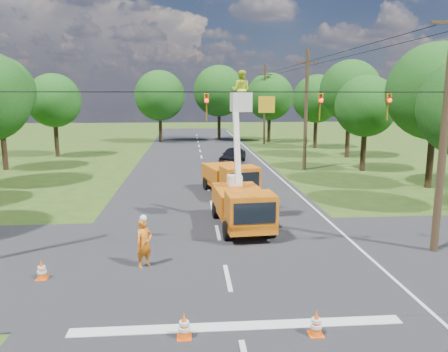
{
  "coord_description": "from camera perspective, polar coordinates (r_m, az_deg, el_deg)",
  "views": [
    {
      "loc": [
        -1.26,
        -13.96,
        6.16
      ],
      "look_at": [
        0.3,
        5.31,
        2.6
      ],
      "focal_mm": 35.0,
      "sensor_mm": 36.0,
      "label": 1
    }
  ],
  "objects": [
    {
      "name": "traffic_cone_3",
      "position": [
        26.58,
        4.53,
        -2.21
      ],
      "size": [
        0.38,
        0.38,
        0.71
      ],
      "color": "#FC580D",
      "rests_on": "ground"
    },
    {
      "name": "ground",
      "position": [
        34.54,
        -2.47,
        0.14
      ],
      "size": [
        140.0,
        140.0,
        0.0
      ],
      "primitive_type": "plane",
      "color": "#274B16",
      "rests_on": "ground"
    },
    {
      "name": "traffic_cone_2",
      "position": [
        22.43,
        -0.43,
        -4.56
      ],
      "size": [
        0.38,
        0.38,
        0.71
      ],
      "color": "#FC580D",
      "rests_on": "ground"
    },
    {
      "name": "pole_right_near",
      "position": [
        18.74,
        26.93,
        6.09
      ],
      "size": [
        1.8,
        0.3,
        10.0
      ],
      "color": "#4C3823",
      "rests_on": "ground"
    },
    {
      "name": "tree_far_a",
      "position": [
        59.08,
        -8.41,
        10.34
      ],
      "size": [
        6.6,
        6.6,
        9.5
      ],
      "color": "#382616",
      "rests_on": "ground"
    },
    {
      "name": "traffic_cone_1",
      "position": [
        12.16,
        11.95,
        -18.31
      ],
      "size": [
        0.38,
        0.38,
        0.71
      ],
      "color": "#FC580D",
      "rests_on": "ground"
    },
    {
      "name": "traffic_cone_7",
      "position": [
        31.74,
        3.51,
        -0.12
      ],
      "size": [
        0.38,
        0.38,
        0.71
      ],
      "color": "#FC580D",
      "rests_on": "ground"
    },
    {
      "name": "tree_far_c",
      "position": [
        58.95,
        5.97,
        10.28
      ],
      "size": [
        6.2,
        6.2,
        9.18
      ],
      "color": "#382616",
      "rests_on": "ground"
    },
    {
      "name": "tree_right_b",
      "position": [
        32.35,
        25.95,
        9.88
      ],
      "size": [
        6.4,
        6.4,
        9.65
      ],
      "color": "#382616",
      "rests_on": "ground"
    },
    {
      "name": "traffic_cone_4",
      "position": [
        16.32,
        -22.71,
        -11.24
      ],
      "size": [
        0.38,
        0.38,
        0.71
      ],
      "color": "#FC580D",
      "rests_on": "ground"
    },
    {
      "name": "stop_bar",
      "position": [
        12.46,
        1.88,
        -19.19
      ],
      "size": [
        9.0,
        0.45,
        0.02
      ],
      "primitive_type": "cube",
      "color": "silver",
      "rests_on": "ground"
    },
    {
      "name": "distant_car",
      "position": [
        40.55,
        1.15,
        2.73
      ],
      "size": [
        3.18,
        4.63,
        1.46
      ],
      "primitive_type": "imported",
      "rotation": [
        0.0,
        0.0,
        -0.38
      ],
      "color": "black",
      "rests_on": "ground"
    },
    {
      "name": "road_main",
      "position": [
        34.54,
        -2.47,
        0.14
      ],
      "size": [
        12.0,
        100.0,
        0.06
      ],
      "primitive_type": "cube",
      "color": "black",
      "rests_on": "ground"
    },
    {
      "name": "road_cross",
      "position": [
        17.15,
        -0.12,
        -10.61
      ],
      "size": [
        56.0,
        10.0,
        0.07
      ],
      "primitive_type": "cube",
      "color": "black",
      "rests_on": "ground"
    },
    {
      "name": "traffic_cone_0",
      "position": [
        11.84,
        -5.23,
        -18.94
      ],
      "size": [
        0.38,
        0.38,
        0.71
      ],
      "color": "#FC580D",
      "rests_on": "ground"
    },
    {
      "name": "tree_left_f",
      "position": [
        47.92,
        -21.34,
        9.16
      ],
      "size": [
        5.4,
        5.4,
        8.4
      ],
      "color": "#382616",
      "rests_on": "ground"
    },
    {
      "name": "edge_line",
      "position": [
        35.19,
        6.68,
        0.27
      ],
      "size": [
        0.12,
        90.0,
        0.02
      ],
      "primitive_type": "cube",
      "color": "silver",
      "rests_on": "ground"
    },
    {
      "name": "signal_span",
      "position": [
        16.33,
        7.79,
        9.35
      ],
      "size": [
        18.0,
        0.29,
        1.07
      ],
      "color": "black",
      "rests_on": "ground"
    },
    {
      "name": "pole_right_mid",
      "position": [
        37.28,
        10.66,
        8.63
      ],
      "size": [
        1.8,
        0.3,
        10.0
      ],
      "color": "#4C3823",
      "rests_on": "ground"
    },
    {
      "name": "tree_far_b",
      "position": [
        61.11,
        -0.65,
        11.03
      ],
      "size": [
        7.0,
        7.0,
        10.32
      ],
      "color": "#382616",
      "rests_on": "ground"
    },
    {
      "name": "tree_right_e",
      "position": [
        53.14,
        12.0,
        9.83
      ],
      "size": [
        5.6,
        5.6,
        8.63
      ],
      "color": "#382616",
      "rests_on": "ground"
    },
    {
      "name": "second_truck",
      "position": [
        27.25,
        0.8,
        -0.3
      ],
      "size": [
        3.29,
        5.9,
        2.09
      ],
      "rotation": [
        0.0,
        0.0,
        0.24
      ],
      "color": "orange",
      "rests_on": "ground"
    },
    {
      "name": "pole_right_far",
      "position": [
        56.81,
        5.32,
        9.32
      ],
      "size": [
        1.8,
        0.3,
        10.0
      ],
      "color": "#4C3823",
      "rests_on": "ground"
    },
    {
      "name": "tree_right_d",
      "position": [
        45.87,
        16.14,
        10.67
      ],
      "size": [
        6.0,
        6.0,
        9.7
      ],
      "color": "#382616",
      "rests_on": "ground"
    },
    {
      "name": "bucket_truck",
      "position": [
        20.38,
        2.37,
        -2.57
      ],
      "size": [
        2.58,
        5.72,
        7.3
      ],
      "rotation": [
        0.0,
        0.0,
        0.08
      ],
      "color": "orange",
      "rests_on": "ground"
    },
    {
      "name": "tree_right_c",
      "position": [
        37.84,
        18.04,
        8.64
      ],
      "size": [
        5.0,
        5.0,
        7.83
      ],
      "color": "#382616",
      "rests_on": "ground"
    },
    {
      "name": "ground_worker",
      "position": [
        16.2,
        -10.39,
        -8.64
      ],
      "size": [
        0.79,
        0.77,
        1.83
      ],
      "primitive_type": "imported",
      "rotation": [
        0.0,
        0.0,
        0.73
      ],
      "color": "orange",
      "rests_on": "ground"
    }
  ]
}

